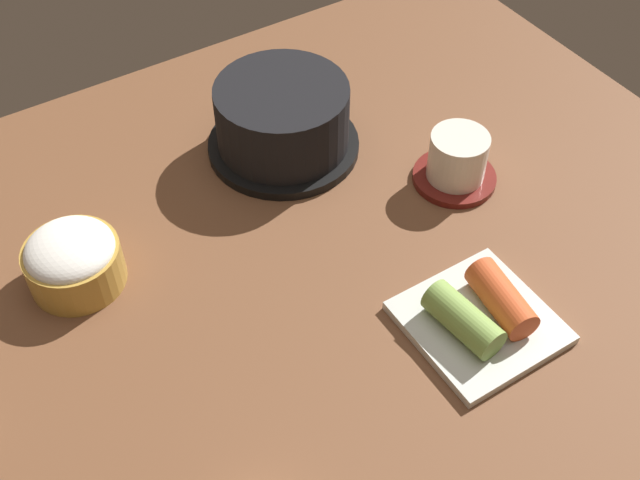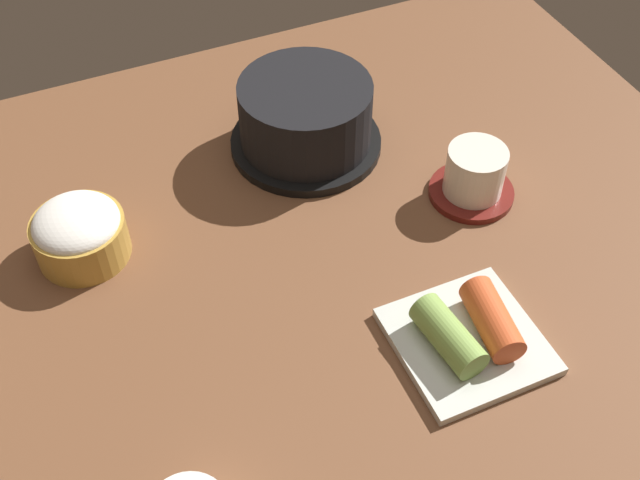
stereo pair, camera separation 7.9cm
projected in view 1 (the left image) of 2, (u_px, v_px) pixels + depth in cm
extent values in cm
cube|color=brown|center=(293.00, 261.00, 82.56)|extent=(100.00, 76.00, 2.00)
cylinder|color=black|center=(284.00, 145.00, 92.55)|extent=(17.52, 17.52, 1.09)
cylinder|color=black|center=(282.00, 116.00, 89.38)|extent=(15.09, 15.09, 7.48)
cylinder|color=#D15619|center=(281.00, 91.00, 86.83)|extent=(13.28, 13.28, 0.60)
cylinder|color=#B78C38|center=(75.00, 265.00, 77.95)|extent=(9.45, 9.45, 4.49)
ellipsoid|color=white|center=(69.00, 250.00, 76.29)|extent=(8.69, 8.69, 3.31)
cylinder|color=maroon|center=(453.00, 176.00, 89.16)|extent=(9.32, 9.32, 0.80)
cylinder|color=silver|center=(457.00, 156.00, 86.86)|extent=(6.42, 6.42, 5.44)
cylinder|color=#C6D18C|center=(460.00, 139.00, 85.07)|extent=(5.46, 5.46, 0.40)
cube|color=silver|center=(479.00, 322.00, 75.45)|extent=(13.10, 13.10, 1.00)
cylinder|color=#7A9E47|center=(463.00, 319.00, 73.04)|extent=(4.12, 8.17, 3.29)
cylinder|color=#C64C23|center=(501.00, 298.00, 74.68)|extent=(4.35, 8.24, 3.29)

